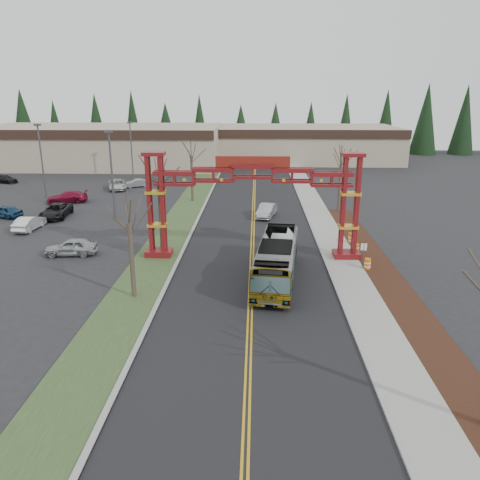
{
  "coord_description": "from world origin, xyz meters",
  "views": [
    {
      "loc": [
        0.32,
        -19.77,
        13.33
      ],
      "look_at": [
        -0.84,
        12.92,
        3.12
      ],
      "focal_mm": 35.0,
      "sensor_mm": 36.0,
      "label": 1
    }
  ],
  "objects_px": {
    "bare_tree_median_near": "(129,224)",
    "light_pole_near": "(111,168)",
    "bare_tree_median_mid": "(159,182)",
    "barrel_north": "(351,239)",
    "parked_car_far_b": "(117,184)",
    "bare_tree_median_far": "(191,156)",
    "street_sign": "(364,250)",
    "parked_car_mid_b": "(5,212)",
    "light_pole_mid": "(41,156)",
    "barrel_mid": "(356,249)",
    "gateway_arch": "(253,188)",
    "light_pole_far": "(131,147)",
    "transit_bus": "(277,260)",
    "parked_car_mid_a": "(67,197)",
    "barrel_south": "(367,264)",
    "parked_car_near_c": "(56,211)",
    "retail_building_west": "(102,146)",
    "silver_sedan": "(267,211)",
    "parked_car_far_c": "(5,179)",
    "retail_building_east": "(303,143)",
    "parked_car_near_b": "(29,223)",
    "parked_car_near_a": "(71,247)",
    "parked_car_far_a": "(137,183)",
    "bare_tree_right_far": "(341,164)"
  },
  "relations": [
    {
      "from": "parked_car_mid_b",
      "to": "barrel_north",
      "type": "height_order",
      "value": "parked_car_mid_b"
    },
    {
      "from": "gateway_arch",
      "to": "parked_car_far_b",
      "type": "height_order",
      "value": "gateway_arch"
    },
    {
      "from": "light_pole_near",
      "to": "light_pole_far",
      "type": "distance_m",
      "value": 25.17
    },
    {
      "from": "parked_car_near_c",
      "to": "light_pole_near",
      "type": "xyz_separation_m",
      "value": [
        6.73,
        -0.02,
        4.84
      ]
    },
    {
      "from": "retail_building_east",
      "to": "transit_bus",
      "type": "relative_size",
      "value": 3.36
    },
    {
      "from": "silver_sedan",
      "to": "light_pole_far",
      "type": "relative_size",
      "value": 0.49
    },
    {
      "from": "parked_car_mid_a",
      "to": "parked_car_far_c",
      "type": "xyz_separation_m",
      "value": [
        -15.34,
        13.52,
        -0.12
      ]
    },
    {
      "from": "transit_bus",
      "to": "bare_tree_median_far",
      "type": "xyz_separation_m",
      "value": [
        -9.88,
        26.72,
        4.22
      ]
    },
    {
      "from": "parked_car_near_c",
      "to": "street_sign",
      "type": "distance_m",
      "value": 34.61
    },
    {
      "from": "retail_building_east",
      "to": "barrel_north",
      "type": "distance_m",
      "value": 58.01
    },
    {
      "from": "parked_car_mid_b",
      "to": "light_pole_near",
      "type": "relative_size",
      "value": 0.42
    },
    {
      "from": "light_pole_near",
      "to": "light_pole_far",
      "type": "xyz_separation_m",
      "value": [
        -4.29,
        24.8,
        -0.28
      ]
    },
    {
      "from": "street_sign",
      "to": "barrel_south",
      "type": "relative_size",
      "value": 2.15
    },
    {
      "from": "bare_tree_median_near",
      "to": "street_sign",
      "type": "distance_m",
      "value": 18.37
    },
    {
      "from": "bare_tree_median_near",
      "to": "parked_car_far_c",
      "type": "bearing_deg",
      "value": 126.49
    },
    {
      "from": "bare_tree_median_near",
      "to": "light_pole_near",
      "type": "distance_m",
      "value": 22.54
    },
    {
      "from": "transit_bus",
      "to": "parked_car_mid_a",
      "type": "bearing_deg",
      "value": 142.34
    },
    {
      "from": "parked_car_mid_b",
      "to": "light_pole_mid",
      "type": "bearing_deg",
      "value": -161.98
    },
    {
      "from": "light_pole_near",
      "to": "silver_sedan",
      "type": "bearing_deg",
      "value": 3.64
    },
    {
      "from": "parked_car_mid_a",
      "to": "street_sign",
      "type": "relative_size",
      "value": 2.44
    },
    {
      "from": "silver_sedan",
      "to": "bare_tree_median_mid",
      "type": "height_order",
      "value": "bare_tree_median_mid"
    },
    {
      "from": "light_pole_far",
      "to": "barrel_south",
      "type": "distance_m",
      "value": 49.87
    },
    {
      "from": "parked_car_near_b",
      "to": "barrel_south",
      "type": "xyz_separation_m",
      "value": [
        32.09,
        -10.4,
        -0.24
      ]
    },
    {
      "from": "bare_tree_median_far",
      "to": "barrel_mid",
      "type": "distance_m",
      "value": 27.23
    },
    {
      "from": "retail_building_east",
      "to": "bare_tree_median_far",
      "type": "distance_m",
      "value": 44.13
    },
    {
      "from": "parked_car_far_b",
      "to": "parked_car_mid_a",
      "type": "bearing_deg",
      "value": -131.75
    },
    {
      "from": "silver_sedan",
      "to": "bare_tree_median_near",
      "type": "xyz_separation_m",
      "value": [
        -9.5,
        -22.32,
        4.48
      ]
    },
    {
      "from": "barrel_mid",
      "to": "barrel_north",
      "type": "distance_m",
      "value": 2.83
    },
    {
      "from": "parked_car_near_c",
      "to": "bare_tree_median_far",
      "type": "bearing_deg",
      "value": 27.1
    },
    {
      "from": "bare_tree_median_mid",
      "to": "light_pole_near",
      "type": "height_order",
      "value": "light_pole_near"
    },
    {
      "from": "parked_car_near_c",
      "to": "bare_tree_median_mid",
      "type": "distance_m",
      "value": 19.01
    },
    {
      "from": "parked_car_near_c",
      "to": "barrel_north",
      "type": "bearing_deg",
      "value": -20.57
    },
    {
      "from": "parked_car_near_b",
      "to": "light_pole_far",
      "type": "xyz_separation_m",
      "value": [
        3.1,
        29.89,
        4.6
      ]
    },
    {
      "from": "retail_building_west",
      "to": "bare_tree_median_far",
      "type": "xyz_separation_m",
      "value": [
        22.0,
        -32.23,
        2.04
      ]
    },
    {
      "from": "parked_car_near_a",
      "to": "retail_building_west",
      "type": "bearing_deg",
      "value": -170.51
    },
    {
      "from": "bare_tree_median_mid",
      "to": "barrel_north",
      "type": "height_order",
      "value": "bare_tree_median_mid"
    },
    {
      "from": "retail_building_west",
      "to": "light_pole_near",
      "type": "relative_size",
      "value": 4.74
    },
    {
      "from": "parked_car_near_a",
      "to": "parked_car_near_c",
      "type": "bearing_deg",
      "value": -157.89
    },
    {
      "from": "parked_car_near_c",
      "to": "barrel_north",
      "type": "xyz_separation_m",
      "value": [
        31.46,
        -8.73,
        -0.24
      ]
    },
    {
      "from": "parked_car_far_a",
      "to": "bare_tree_right_far",
      "type": "relative_size",
      "value": 0.48
    },
    {
      "from": "parked_car_far_b",
      "to": "barrel_mid",
      "type": "height_order",
      "value": "parked_car_far_b"
    },
    {
      "from": "parked_car_near_c",
      "to": "barrel_north",
      "type": "relative_size",
      "value": 5.26
    },
    {
      "from": "parked_car_far_b",
      "to": "bare_tree_median_far",
      "type": "height_order",
      "value": "bare_tree_median_far"
    },
    {
      "from": "parked_car_mid_b",
      "to": "street_sign",
      "type": "relative_size",
      "value": 1.98
    },
    {
      "from": "transit_bus",
      "to": "parked_car_near_b",
      "type": "bearing_deg",
      "value": 159.71
    },
    {
      "from": "parked_car_far_c",
      "to": "bare_tree_median_far",
      "type": "xyz_separation_m",
      "value": [
        31.3,
        -12.09,
        5.18
      ]
    },
    {
      "from": "barrel_mid",
      "to": "barrel_south",
      "type": "bearing_deg",
      "value": -88.64
    },
    {
      "from": "bare_tree_median_near",
      "to": "barrel_south",
      "type": "height_order",
      "value": "bare_tree_median_near"
    },
    {
      "from": "barrel_south",
      "to": "light_pole_far",
      "type": "bearing_deg",
      "value": 125.74
    },
    {
      "from": "parked_car_near_b",
      "to": "parked_car_far_a",
      "type": "distance_m",
      "value": 24.03
    }
  ]
}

